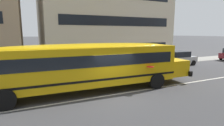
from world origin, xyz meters
The scene contains 5 objects.
ground_plane centered at (0.00, 0.00, 0.00)m, with size 400.00×400.00×0.00m, color #424244.
sidewalk_far centered at (0.00, 8.50, 0.01)m, with size 120.00×3.00×0.01m, color gray.
lane_centreline centered at (0.00, 0.00, 0.00)m, with size 110.00×0.16×0.01m, color silver.
school_bus centered at (-0.99, 1.37, 1.83)m, with size 13.85×3.57×3.08m.
parked_car_silver_far_corner centered at (11.40, 6.04, 0.84)m, with size 3.95×1.97×1.64m.
Camera 1 is at (-4.55, -9.50, 3.72)m, focal length 28.84 mm.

